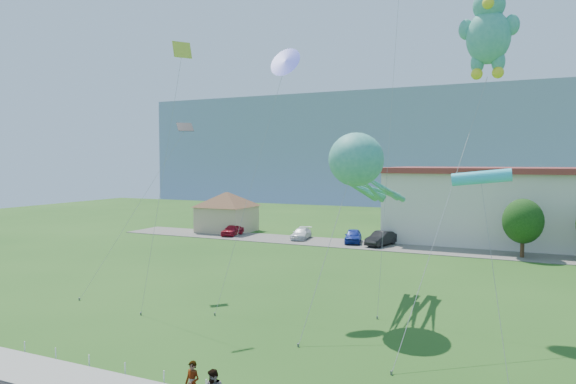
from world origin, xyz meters
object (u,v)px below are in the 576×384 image
Objects in this scene: pedestrian_left at (192,384)px; octopus_kite at (362,172)px; teddy_bear_kite at (488,30)px; parked_car_blue at (353,236)px; pavilion at (227,208)px; parked_car_white at (301,234)px; parked_car_red at (232,230)px; parked_car_black at (381,238)px.

octopus_kite reaches higher than pedestrian_left.
parked_car_blue is at bearing 124.66° from teddy_bear_kite.
pavilion is 11.56m from parked_car_white.
parked_car_black reaches higher than parked_car_red.
parked_car_blue is 29.97m from teddy_bear_kite.
teddy_bear_kite is at bearing -53.83° from parked_car_white.
octopus_kite reaches higher than parked_car_black.
parked_car_black reaches higher than parked_car_blue.
teddy_bear_kite is (8.54, 17.32, 15.47)m from pedestrian_left.
parked_car_black is (18.00, 0.06, 0.08)m from parked_car_red.
pavilion is 36.62m from octopus_kite.
octopus_kite reaches higher than parked_car_white.
parked_car_white is (8.59, 0.80, -0.05)m from parked_car_red.
parked_car_red is 18.00m from parked_car_black.
pedestrian_left is 0.38× the size of parked_car_blue.
parked_car_red is 14.80m from parked_car_blue.
pavilion reaches higher than parked_car_black.
teddy_bear_kite reaches higher than parked_car_blue.
pavilion is at bearing 158.54° from parked_car_blue.
parked_car_red is (-20.80, 37.74, -0.20)m from pedestrian_left.
octopus_kite is at bearing -49.94° from parked_car_red.
parked_car_red is at bearing 177.11° from parked_car_white.
parked_car_white is (11.12, -2.11, -2.35)m from pavilion.
pedestrian_left is 0.39× the size of parked_car_white.
pedestrian_left is at bearing -60.16° from pavilion.
octopus_kite is 0.69× the size of teddy_bear_kite.
parked_car_white is 33.58m from teddy_bear_kite.
pedestrian_left is at bearing -72.04° from parked_car_black.
parked_car_blue is 26.12m from octopus_kite.
parked_car_white is at bearing -170.75° from parked_car_black.
pedestrian_left is at bearing -65.55° from parked_car_red.
octopus_kite is at bearing -64.82° from parked_car_black.
teddy_bear_kite is (11.33, -20.48, 15.59)m from parked_car_black.
pedestrian_left is 38.84m from parked_car_blue.
teddy_bear_kite reaches higher than octopus_kite.
pavilion is 20.84m from parked_car_black.
octopus_kite reaches higher than parked_car_blue.
parked_car_red is at bearing 134.46° from octopus_kite.
pavilion is 2.18× the size of parked_car_white.
parked_car_white is at bearing 112.36° from pedestrian_left.
teddy_bear_kite is (20.74, -21.22, 15.72)m from parked_car_white.
parked_car_red is at bearing 123.64° from pedestrian_left.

